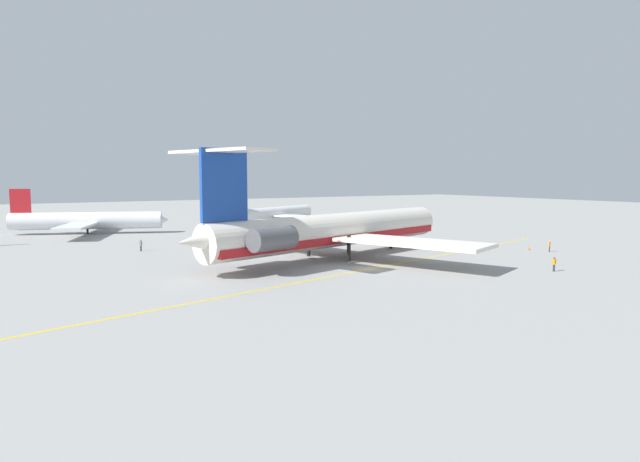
# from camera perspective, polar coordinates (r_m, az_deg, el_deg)

# --- Properties ---
(ground) EXTENTS (394.06, 394.06, 0.00)m
(ground) POSITION_cam_1_polar(r_m,az_deg,el_deg) (66.71, 5.33, -3.92)
(ground) COLOR gray
(main_jetliner) EXTENTS (47.98, 43.01, 14.24)m
(main_jetliner) POSITION_cam_1_polar(r_m,az_deg,el_deg) (73.67, 0.87, 0.07)
(main_jetliner) COLOR silver
(main_jetliner) RESTS_ON ground
(airliner_far_left) EXTENTS (28.47, 28.62, 8.79)m
(airliner_far_left) POSITION_cam_1_polar(r_m,az_deg,el_deg) (114.81, -22.77, 1.02)
(airliner_far_left) COLOR silver
(airliner_far_left) RESTS_ON ground
(airliner_mid_left) EXTENTS (26.38, 26.64, 8.34)m
(airliner_mid_left) POSITION_cam_1_polar(r_m,az_deg,el_deg) (127.97, -4.67, 1.83)
(airliner_mid_left) COLOR white
(airliner_mid_left) RESTS_ON ground
(ground_crew_near_nose) EXTENTS (0.34, 0.32, 1.72)m
(ground_crew_near_nose) POSITION_cam_1_polar(r_m,az_deg,el_deg) (69.88, 23.27, -3.02)
(ground_crew_near_nose) COLOR black
(ground_crew_near_nose) RESTS_ON ground
(ground_crew_near_tail) EXTENTS (0.39, 0.27, 1.70)m
(ground_crew_near_tail) POSITION_cam_1_polar(r_m,az_deg,el_deg) (87.59, 22.85, -1.32)
(ground_crew_near_tail) COLOR black
(ground_crew_near_tail) RESTS_ON ground
(ground_crew_portside) EXTENTS (0.45, 0.28, 1.76)m
(ground_crew_portside) POSITION_cam_1_polar(r_m,az_deg,el_deg) (85.60, -18.22, -1.29)
(ground_crew_portside) COLOR black
(ground_crew_portside) RESTS_ON ground
(safety_cone_nose) EXTENTS (0.40, 0.40, 0.55)m
(safety_cone_nose) POSITION_cam_1_polar(r_m,az_deg,el_deg) (88.58, 20.98, -1.70)
(safety_cone_nose) COLOR #EA590F
(safety_cone_nose) RESTS_ON ground
(taxiway_centreline) EXTENTS (84.91, 22.67, 0.01)m
(taxiway_centreline) POSITION_cam_1_polar(r_m,az_deg,el_deg) (67.41, 5.95, -3.82)
(taxiway_centreline) COLOR gold
(taxiway_centreline) RESTS_ON ground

